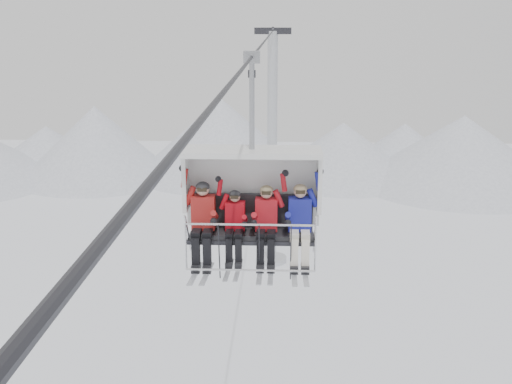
{
  "coord_description": "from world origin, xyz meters",
  "views": [
    {
      "loc": [
        0.57,
        -13.66,
        13.99
      ],
      "look_at": [
        0.0,
        0.0,
        10.27
      ],
      "focal_mm": 45.0,
      "sensor_mm": 36.0,
      "label": 1
    }
  ],
  "objects_px": {
    "skier_center_left": "(235,224)",
    "skier_center_right": "(266,222)",
    "skier_far_left": "(203,220)",
    "chairlift_carrier": "(252,192)",
    "skier_far_right": "(300,222)",
    "lift_tower_right": "(272,167)"
  },
  "relations": [
    {
      "from": "skier_far_left",
      "to": "skier_far_right",
      "type": "bearing_deg",
      "value": -0.09
    },
    {
      "from": "lift_tower_right",
      "to": "skier_far_left",
      "type": "height_order",
      "value": "lift_tower_right"
    },
    {
      "from": "skier_center_left",
      "to": "skier_center_right",
      "type": "relative_size",
      "value": 1.0
    },
    {
      "from": "chairlift_carrier",
      "to": "skier_far_right",
      "type": "bearing_deg",
      "value": -18.43
    },
    {
      "from": "skier_far_left",
      "to": "skier_center_right",
      "type": "distance_m",
      "value": 1.21
    },
    {
      "from": "skier_far_left",
      "to": "skier_center_right",
      "type": "xyz_separation_m",
      "value": [
        1.21,
        -0.01,
        -0.03
      ]
    },
    {
      "from": "skier_far_left",
      "to": "skier_center_right",
      "type": "height_order",
      "value": "skier_far_left"
    },
    {
      "from": "skier_center_left",
      "to": "skier_center_right",
      "type": "xyz_separation_m",
      "value": [
        0.6,
        0.01,
        0.05
      ]
    },
    {
      "from": "lift_tower_right",
      "to": "skier_far_left",
      "type": "bearing_deg",
      "value": -92.23
    },
    {
      "from": "skier_center_left",
      "to": "skier_far_right",
      "type": "height_order",
      "value": "skier_far_right"
    },
    {
      "from": "skier_far_left",
      "to": "skier_center_left",
      "type": "height_order",
      "value": "skier_far_left"
    },
    {
      "from": "chairlift_carrier",
      "to": "skier_far_left",
      "type": "distance_m",
      "value": 1.09
    },
    {
      "from": "skier_far_left",
      "to": "skier_center_left",
      "type": "bearing_deg",
      "value": -1.85
    },
    {
      "from": "lift_tower_right",
      "to": "skier_far_left",
      "type": "relative_size",
      "value": 7.64
    },
    {
      "from": "skier_center_right",
      "to": "skier_far_right",
      "type": "xyz_separation_m",
      "value": [
        0.64,
        0.0,
        0.01
      ]
    },
    {
      "from": "chairlift_carrier",
      "to": "skier_center_left",
      "type": "distance_m",
      "value": 0.71
    },
    {
      "from": "skier_far_left",
      "to": "skier_far_right",
      "type": "distance_m",
      "value": 1.85
    },
    {
      "from": "lift_tower_right",
      "to": "skier_center_right",
      "type": "xyz_separation_m",
      "value": [
        0.28,
        -24.01,
        4.44
      ]
    },
    {
      "from": "lift_tower_right",
      "to": "chairlift_carrier",
      "type": "bearing_deg",
      "value": -90.0
    },
    {
      "from": "chairlift_carrier",
      "to": "skier_far_right",
      "type": "relative_size",
      "value": 2.31
    },
    {
      "from": "lift_tower_right",
      "to": "skier_center_left",
      "type": "relative_size",
      "value": 7.99
    },
    {
      "from": "skier_center_left",
      "to": "skier_center_right",
      "type": "bearing_deg",
      "value": 1.27
    }
  ]
}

